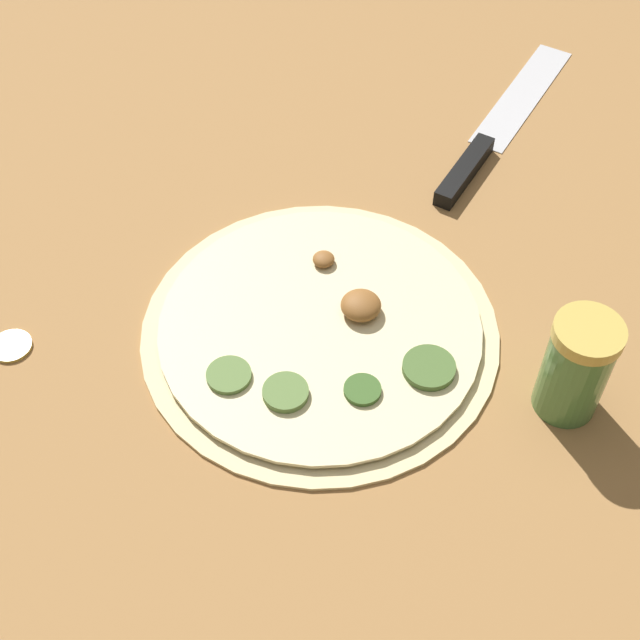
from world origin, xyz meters
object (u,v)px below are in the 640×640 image
(loose_cap, at_px, (11,345))
(spice_jar, at_px, (576,367))
(knife, at_px, (487,142))
(pizza, at_px, (321,329))

(loose_cap, bearing_deg, spice_jar, 74.36)
(knife, bearing_deg, loose_cap, 151.77)
(loose_cap, bearing_deg, knife, 112.58)
(loose_cap, bearing_deg, pizza, 84.72)
(spice_jar, bearing_deg, pizza, -118.80)
(knife, xyz_separation_m, loose_cap, (0.21, -0.51, -0.00))
(spice_jar, distance_m, loose_cap, 0.50)
(spice_jar, height_order, loose_cap, spice_jar)
(pizza, height_order, spice_jar, spice_jar)
(pizza, xyz_separation_m, loose_cap, (-0.03, -0.28, -0.00))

